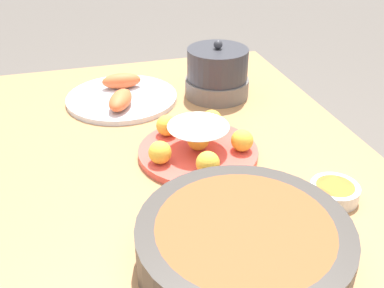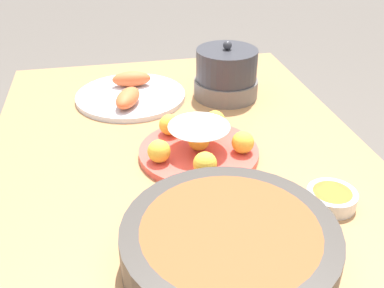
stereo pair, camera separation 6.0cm
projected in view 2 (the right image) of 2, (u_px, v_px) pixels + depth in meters
The scene contains 7 objects.
dining_table at pixel (185, 201), 1.00m from camera, with size 1.27×0.84×0.71m.
cake_plate at pixel (199, 145), 0.97m from camera, with size 0.26×0.26×0.08m.
serving_bowl at pixel (229, 246), 0.69m from camera, with size 0.33×0.33×0.08m.
sauce_bowl at pixel (331, 198), 0.83m from camera, with size 0.09×0.09×0.03m.
seafood_platter at pixel (131, 94), 1.23m from camera, with size 0.30×0.30×0.06m.
cup_far at pixel (223, 55), 1.45m from camera, with size 0.07×0.07×0.06m.
warming_pot at pixel (226, 74), 1.22m from camera, with size 0.18×0.18×0.16m.
Camera 2 is at (0.78, -0.14, 1.24)m, focal length 42.00 mm.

